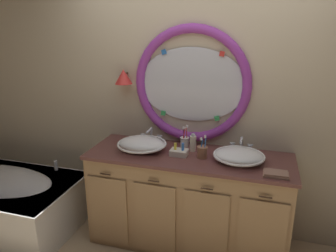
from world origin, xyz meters
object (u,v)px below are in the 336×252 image
sink_basin_left (142,144)px  soap_dispenser (193,143)px  toothbrush_holder_left (185,141)px  toothbrush_holder_right (202,152)px  sink_basin_right (239,156)px  toiletry_basket (179,152)px  folded_hand_towel (276,174)px

sink_basin_left → soap_dispenser: size_ratio=2.61×
soap_dispenser → toothbrush_holder_left: bearing=143.9°
toothbrush_holder_right → soap_dispenser: 0.17m
sink_basin_right → toothbrush_holder_right: 0.32m
sink_basin_left → toiletry_basket: 0.36m
folded_hand_towel → toiletry_basket: toiletry_basket is taller
sink_basin_left → toothbrush_holder_right: (0.57, -0.00, -0.01)m
sink_basin_left → toothbrush_holder_left: (0.36, 0.19, -0.01)m
sink_basin_right → toiletry_basket: toiletry_basket is taller
toothbrush_holder_right → soap_dispenser: size_ratio=1.21×
sink_basin_left → soap_dispenser: bearing=15.3°
toiletry_basket → toothbrush_holder_left: bearing=89.8°
toothbrush_holder_right → toothbrush_holder_left: bearing=136.4°
soap_dispenser → folded_hand_towel: size_ratio=0.90×
toiletry_basket → sink_basin_right: bearing=1.0°
sink_basin_right → folded_hand_towel: bearing=-31.6°
sink_basin_right → toothbrush_holder_right: (-0.32, -0.00, 0.00)m
sink_basin_right → soap_dispenser: (-0.43, 0.12, 0.02)m
toothbrush_holder_right → toiletry_basket: size_ratio=1.38×
sink_basin_right → soap_dispenser: soap_dispenser is taller
toothbrush_holder_left → sink_basin_left: bearing=-151.5°
sink_basin_right → soap_dispenser: 0.45m
toothbrush_holder_right → sink_basin_right: bearing=0.7°
toothbrush_holder_left → toiletry_basket: size_ratio=1.45×
sink_basin_right → sink_basin_left: bearing=-180.0°
toothbrush_holder_left → folded_hand_towel: (0.82, -0.38, -0.04)m
sink_basin_left → toothbrush_holder_left: bearing=28.5°
sink_basin_left → folded_hand_towel: size_ratio=2.36×
folded_hand_towel → toiletry_basket: size_ratio=1.27×
sink_basin_left → toiletry_basket: bearing=-1.5°
sink_basin_right → folded_hand_towel: sink_basin_right is taller
sink_basin_left → toothbrush_holder_right: bearing=-0.4°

